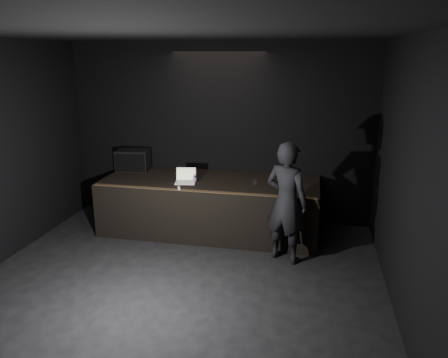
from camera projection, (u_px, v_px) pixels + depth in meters
ground at (163, 308)px, 5.81m from camera, size 7.00×7.00×0.00m
room_walls at (157, 160)px, 5.25m from camera, size 6.10×7.10×3.52m
stage_riser at (210, 205)px, 8.24m from camera, size 4.00×1.50×1.00m
riser_lip at (200, 191)px, 7.43m from camera, size 3.92×0.10×0.01m
stage_monitor at (133, 160)px, 8.71m from camera, size 0.68×0.53×0.42m
cable at (141, 171)px, 8.68m from camera, size 0.81×0.18×0.02m
laptop at (186, 179)px, 7.96m from camera, size 0.41×0.38×0.25m
beer_can at (195, 179)px, 7.90m from camera, size 0.06×0.06×0.15m
plastic_cup at (254, 182)px, 7.77m from camera, size 0.09×0.09×0.11m
wii_remote at (179, 188)px, 7.56m from camera, size 0.10×0.17×0.03m
person at (287, 202)px, 6.92m from camera, size 0.85×0.73×1.98m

